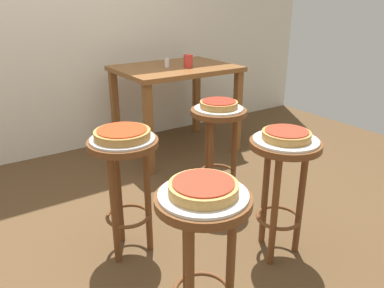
# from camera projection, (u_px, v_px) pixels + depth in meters

# --- Properties ---
(ground_plane) EXTENTS (6.00, 6.00, 0.00)m
(ground_plane) POSITION_uv_depth(u_px,v_px,m) (127.00, 242.00, 2.23)
(ground_plane) COLOR brown
(stool_foreground) EXTENTS (0.36, 0.36, 0.67)m
(stool_foreground) POSITION_uv_depth(u_px,v_px,m) (203.00, 237.00, 1.45)
(stool_foreground) COLOR brown
(stool_foreground) RESTS_ON ground_plane
(serving_plate_foreground) EXTENTS (0.33, 0.33, 0.01)m
(serving_plate_foreground) POSITION_uv_depth(u_px,v_px,m) (203.00, 195.00, 1.38)
(serving_plate_foreground) COLOR white
(serving_plate_foreground) RESTS_ON stool_foreground
(pizza_foreground) EXTENTS (0.26, 0.26, 0.05)m
(pizza_foreground) POSITION_uv_depth(u_px,v_px,m) (203.00, 188.00, 1.37)
(pizza_foreground) COLOR tan
(pizza_foreground) RESTS_ON serving_plate_foreground
(stool_middle) EXTENTS (0.36, 0.36, 0.67)m
(stool_middle) POSITION_uv_depth(u_px,v_px,m) (283.00, 173.00, 1.97)
(stool_middle) COLOR brown
(stool_middle) RESTS_ON ground_plane
(serving_plate_middle) EXTENTS (0.33, 0.33, 0.01)m
(serving_plate_middle) POSITION_uv_depth(u_px,v_px,m) (286.00, 140.00, 1.91)
(serving_plate_middle) COLOR white
(serving_plate_middle) RESTS_ON stool_middle
(pizza_middle) EXTENTS (0.24, 0.24, 0.05)m
(pizza_middle) POSITION_uv_depth(u_px,v_px,m) (286.00, 135.00, 1.90)
(pizza_middle) COLOR #B78442
(pizza_middle) RESTS_ON serving_plate_middle
(stool_leftside) EXTENTS (0.36, 0.36, 0.67)m
(stool_leftside) POSITION_uv_depth(u_px,v_px,m) (125.00, 172.00, 1.99)
(stool_leftside) COLOR brown
(stool_leftside) RESTS_ON ground_plane
(serving_plate_leftside) EXTENTS (0.33, 0.33, 0.01)m
(serving_plate_leftside) POSITION_uv_depth(u_px,v_px,m) (123.00, 139.00, 1.92)
(serving_plate_leftside) COLOR silver
(serving_plate_leftside) RESTS_ON stool_leftside
(pizza_leftside) EXTENTS (0.29, 0.29, 0.05)m
(pizza_leftside) POSITION_uv_depth(u_px,v_px,m) (122.00, 134.00, 1.91)
(pizza_leftside) COLOR #B78442
(pizza_leftside) RESTS_ON serving_plate_leftside
(stool_rear) EXTENTS (0.36, 0.36, 0.67)m
(stool_rear) POSITION_uv_depth(u_px,v_px,m) (218.00, 135.00, 2.51)
(stool_rear) COLOR brown
(stool_rear) RESTS_ON ground_plane
(serving_plate_rear) EXTENTS (0.32, 0.32, 0.01)m
(serving_plate_rear) POSITION_uv_depth(u_px,v_px,m) (219.00, 108.00, 2.44)
(serving_plate_rear) COLOR white
(serving_plate_rear) RESTS_ON stool_rear
(pizza_rear) EXTENTS (0.24, 0.24, 0.05)m
(pizza_rear) POSITION_uv_depth(u_px,v_px,m) (219.00, 104.00, 2.43)
(pizza_rear) COLOR #B78442
(pizza_rear) RESTS_ON serving_plate_rear
(dining_table) EXTENTS (1.00, 0.75, 0.78)m
(dining_table) POSITION_uv_depth(u_px,v_px,m) (175.00, 80.00, 3.34)
(dining_table) COLOR brown
(dining_table) RESTS_ON ground_plane
(cup_near_edge) EXTENTS (0.08, 0.08, 0.11)m
(cup_near_edge) POSITION_uv_depth(u_px,v_px,m) (188.00, 61.00, 3.22)
(cup_near_edge) COLOR red
(cup_near_edge) RESTS_ON dining_table
(condiment_shaker) EXTENTS (0.04, 0.04, 0.07)m
(condiment_shaker) POSITION_uv_depth(u_px,v_px,m) (167.00, 63.00, 3.24)
(condiment_shaker) COLOR white
(condiment_shaker) RESTS_ON dining_table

